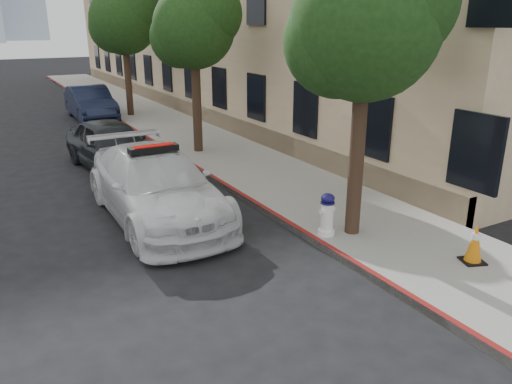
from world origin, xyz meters
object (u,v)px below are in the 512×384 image
object	(u,v)px
police_car	(156,185)
parked_car_far	(90,103)
parked_car_mid	(112,145)
traffic_cone	(475,243)
fire_hydrant	(327,215)

from	to	relation	value
police_car	parked_car_far	size ratio (longest dim) A/B	1.19
police_car	parked_car_far	world-z (taller)	police_car
parked_car_far	parked_car_mid	bearing A→B (deg)	-97.90
parked_car_mid	traffic_cone	xyz separation A→B (m)	(4.00, -9.84, -0.24)
parked_car_mid	parked_car_far	bearing A→B (deg)	75.48
traffic_cone	parked_car_mid	bearing A→B (deg)	112.10
fire_hydrant	traffic_cone	world-z (taller)	fire_hydrant
police_car	fire_hydrant	xyz separation A→B (m)	(2.59, -2.97, -0.21)
parked_car_far	traffic_cone	xyz separation A→B (m)	(2.71, -18.68, -0.24)
parked_car_mid	parked_car_far	distance (m)	8.92
parked_car_mid	traffic_cone	world-z (taller)	parked_car_mid
police_car	traffic_cone	xyz separation A→B (m)	(4.15, -5.28, -0.27)
fire_hydrant	police_car	bearing A→B (deg)	125.72
police_car	traffic_cone	distance (m)	6.73
police_car	fire_hydrant	bearing A→B (deg)	-48.25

